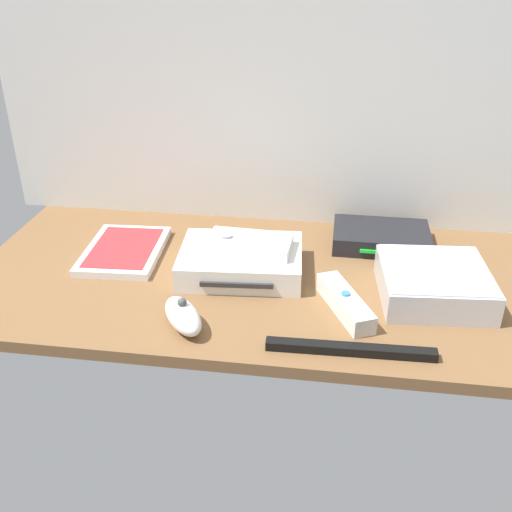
# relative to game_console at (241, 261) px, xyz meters

# --- Properties ---
(ground_plane) EXTENTS (1.00, 0.48, 0.02)m
(ground_plane) POSITION_rel_game_console_xyz_m (0.03, -0.01, -0.03)
(ground_plane) COLOR brown
(ground_plane) RESTS_ON ground
(back_wall) EXTENTS (1.10, 0.01, 0.64)m
(back_wall) POSITION_rel_game_console_xyz_m (0.03, 0.23, 0.30)
(back_wall) COLOR silver
(back_wall) RESTS_ON ground
(game_console) EXTENTS (0.22, 0.18, 0.04)m
(game_console) POSITION_rel_game_console_xyz_m (0.00, 0.00, 0.00)
(game_console) COLOR white
(game_console) RESTS_ON ground_plane
(mini_computer) EXTENTS (0.18, 0.18, 0.05)m
(mini_computer) POSITION_rel_game_console_xyz_m (0.32, -0.04, 0.00)
(mini_computer) COLOR silver
(mini_computer) RESTS_ON ground_plane
(game_case) EXTENTS (0.15, 0.20, 0.02)m
(game_case) POSITION_rel_game_console_xyz_m (-0.23, 0.03, -0.01)
(game_case) COLOR white
(game_case) RESTS_ON ground_plane
(network_router) EXTENTS (0.18, 0.12, 0.03)m
(network_router) POSITION_rel_game_console_xyz_m (0.25, 0.14, -0.00)
(network_router) COLOR black
(network_router) RESTS_ON ground_plane
(remote_wand) EXTENTS (0.10, 0.15, 0.03)m
(remote_wand) POSITION_rel_game_console_xyz_m (0.18, -0.10, -0.01)
(remote_wand) COLOR white
(remote_wand) RESTS_ON ground_plane
(remote_nunchuk) EXTENTS (0.09, 0.11, 0.05)m
(remote_nunchuk) POSITION_rel_game_console_xyz_m (-0.06, -0.18, -0.00)
(remote_nunchuk) COLOR white
(remote_nunchuk) RESTS_ON ground_plane
(remote_classic_pad) EXTENTS (0.15, 0.09, 0.02)m
(remote_classic_pad) POSITION_rel_game_console_xyz_m (0.01, 0.00, 0.03)
(remote_classic_pad) COLOR white
(remote_classic_pad) RESTS_ON game_console
(sensor_bar) EXTENTS (0.24, 0.02, 0.01)m
(sensor_bar) POSITION_rel_game_console_xyz_m (0.19, -0.21, -0.01)
(sensor_bar) COLOR black
(sensor_bar) RESTS_ON ground_plane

